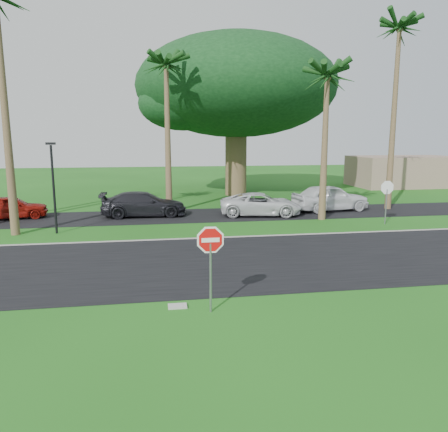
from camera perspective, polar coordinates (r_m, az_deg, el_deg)
ground at (r=15.46m, az=-5.08°, el=-8.23°), size 120.00×120.00×0.00m
road at (r=17.36m, az=-5.58°, el=-6.12°), size 120.00×8.00×0.02m
parking_strip at (r=27.58m, az=-7.03°, el=-0.01°), size 120.00×5.00×0.02m
curb at (r=21.26m, az=-6.30°, el=-3.02°), size 120.00×0.12×0.06m
stop_sign_near at (r=12.13m, az=-1.78°, el=-4.63°), size 1.05×0.07×2.62m
stop_sign_far at (r=26.29m, az=20.50°, el=2.80°), size 1.05×0.07×2.62m
palm_center at (r=28.96m, az=-7.57°, el=18.66°), size 5.00×5.00×10.50m
palm_right_near at (r=26.79m, az=13.35°, el=17.07°), size 5.00×5.00×9.50m
palm_right_far at (r=32.63m, az=21.93°, el=21.39°), size 5.00×5.00×13.00m
canopy_tree at (r=37.51m, az=1.61°, el=16.46°), size 16.50×16.50×13.12m
streetlight_right at (r=23.76m, az=-21.40°, el=4.15°), size 0.45×0.25×4.64m
building_far at (r=47.83m, az=22.38°, el=5.42°), size 10.00×6.00×3.00m
car_red at (r=29.32m, az=-26.09°, el=1.01°), size 4.44×2.57×1.42m
car_dark at (r=27.68m, az=-10.45°, el=1.51°), size 5.26×2.14×1.53m
car_minivan at (r=27.59m, az=4.85°, el=1.51°), size 5.43×3.16×1.42m
car_pickup at (r=30.10m, az=13.68°, el=2.32°), size 5.47×2.90×1.77m
utility_slab at (r=13.07m, az=-6.10°, el=-11.63°), size 0.55×0.35×0.06m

